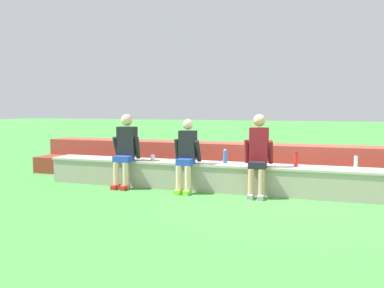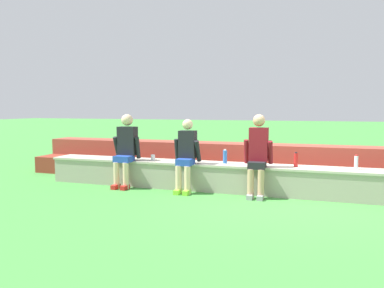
# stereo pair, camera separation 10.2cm
# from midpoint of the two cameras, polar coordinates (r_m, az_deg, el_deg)

# --- Properties ---
(ground_plane) EXTENTS (80.00, 80.00, 0.00)m
(ground_plane) POSITION_cam_midpoint_polar(r_m,az_deg,el_deg) (6.68, 13.92, -8.02)
(ground_plane) COLOR #428E3D
(stone_seating_wall) EXTENTS (9.54, 0.58, 0.51)m
(stone_seating_wall) POSITION_cam_midpoint_polar(r_m,az_deg,el_deg) (6.89, 14.11, -5.29)
(stone_seating_wall) COLOR #A8A08E
(stone_seating_wall) RESTS_ON ground
(brick_bleachers) EXTENTS (11.85, 1.29, 0.76)m
(brick_bleachers) POSITION_cam_midpoint_polar(r_m,az_deg,el_deg) (8.10, 14.66, -3.39)
(brick_bleachers) COLOR maroon
(brick_bleachers) RESTS_ON ground
(person_far_left) EXTENTS (0.54, 0.54, 1.42)m
(person_far_left) POSITION_cam_midpoint_polar(r_m,az_deg,el_deg) (7.41, -10.47, -0.58)
(person_far_left) COLOR beige
(person_far_left) RESTS_ON ground
(person_left_of_center) EXTENTS (0.49, 0.52, 1.34)m
(person_left_of_center) POSITION_cam_midpoint_polar(r_m,az_deg,el_deg) (6.87, -1.28, -1.52)
(person_left_of_center) COLOR beige
(person_left_of_center) RESTS_ON ground
(person_center) EXTENTS (0.50, 0.51, 1.43)m
(person_center) POSITION_cam_midpoint_polar(r_m,az_deg,el_deg) (6.60, 9.58, -1.36)
(person_center) COLOR tan
(person_center) RESTS_ON ground
(water_bottle_near_left) EXTENTS (0.08, 0.08, 0.26)m
(water_bottle_near_left) POSITION_cam_midpoint_polar(r_m,az_deg,el_deg) (7.02, 4.63, -1.92)
(water_bottle_near_left) COLOR blue
(water_bottle_near_left) RESTS_ON stone_seating_wall
(water_bottle_near_right) EXTENTS (0.07, 0.07, 0.26)m
(water_bottle_near_right) POSITION_cam_midpoint_polar(r_m,az_deg,el_deg) (6.84, 15.10, -2.30)
(water_bottle_near_right) COLOR red
(water_bottle_near_right) RESTS_ON stone_seating_wall
(water_bottle_mid_right) EXTENTS (0.06, 0.06, 0.25)m
(water_bottle_mid_right) POSITION_cam_midpoint_polar(r_m,az_deg,el_deg) (6.90, 23.24, -2.54)
(water_bottle_mid_right) COLOR silver
(water_bottle_mid_right) RESTS_ON stone_seating_wall
(plastic_cup_right_end) EXTENTS (0.08, 0.08, 0.11)m
(plastic_cup_right_end) POSITION_cam_midpoint_polar(r_m,az_deg,el_deg) (7.42, -6.38, -2.06)
(plastic_cup_right_end) COLOR white
(plastic_cup_right_end) RESTS_ON stone_seating_wall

